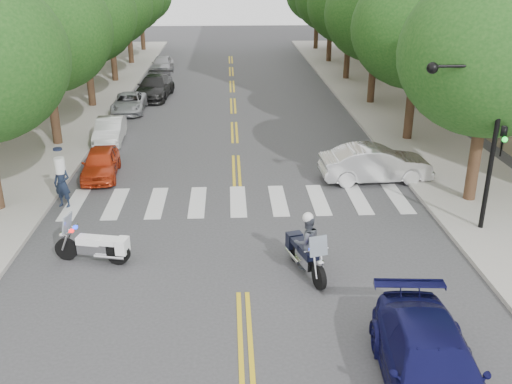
{
  "coord_description": "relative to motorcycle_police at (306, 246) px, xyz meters",
  "views": [
    {
      "loc": [
        -0.31,
        -13.61,
        8.58
      ],
      "look_at": [
        0.58,
        4.23,
        1.3
      ],
      "focal_mm": 40.0,
      "sensor_mm": 36.0,
      "label": 1
    }
  ],
  "objects": [
    {
      "name": "motorcycle_parked",
      "position": [
        -6.21,
        0.91,
        -0.33
      ],
      "size": [
        2.36,
        0.89,
        1.54
      ],
      "rotation": [
        0.0,
        0.0,
        1.36
      ],
      "color": "black",
      "rests_on": "ground"
    },
    {
      "name": "officer_standing",
      "position": [
        -8.38,
        5.28,
        0.05
      ],
      "size": [
        0.79,
        0.66,
        1.85
      ],
      "primitive_type": "imported",
      "rotation": [
        0.0,
        0.0,
        -0.39
      ],
      "color": "#151E30",
      "rests_on": "ground"
    },
    {
      "name": "sedan_blue",
      "position": [
        1.94,
        -5.27,
        -0.15
      ],
      "size": [
        2.38,
        5.1,
        1.44
      ],
      "primitive_type": "imported",
      "rotation": [
        0.0,
        0.0,
        -0.07
      ],
      "color": "#111148",
      "rests_on": "ground"
    },
    {
      "name": "tree_l_3",
      "position": [
        -10.68,
        28.94,
        4.68
      ],
      "size": [
        6.4,
        6.4,
        8.45
      ],
      "color": "#382316",
      "rests_on": "ground"
    },
    {
      "name": "parked_car_d",
      "position": [
        -7.08,
        23.44,
        -0.14
      ],
      "size": [
        2.52,
        5.21,
        1.46
      ],
      "primitive_type": "imported",
      "rotation": [
        0.0,
        0.0,
        -0.09
      ],
      "color": "black",
      "rests_on": "ground"
    },
    {
      "name": "motorcycle_police",
      "position": [
        0.0,
        0.0,
        0.0
      ],
      "size": [
        1.01,
        2.36,
        1.96
      ],
      "rotation": [
        0.0,
        0.0,
        3.42
      ],
      "color": "black",
      "rests_on": "ground"
    },
    {
      "name": "tree_l_2",
      "position": [
        -10.68,
        20.94,
        4.68
      ],
      "size": [
        6.4,
        6.4,
        8.45
      ],
      "color": "#382316",
      "rests_on": "ground"
    },
    {
      "name": "sidewalk_right",
      "position": [
        7.62,
        20.94,
        -0.8
      ],
      "size": [
        5.0,
        60.0,
        0.15
      ],
      "primitive_type": "cube",
      "color": "#9E9991",
      "rests_on": "ground"
    },
    {
      "name": "parked_car_b",
      "position": [
        -8.18,
        13.44,
        -0.26
      ],
      "size": [
        1.47,
        3.76,
        1.22
      ],
      "primitive_type": "imported",
      "rotation": [
        0.0,
        0.0,
        0.05
      ],
      "color": "silver",
      "rests_on": "ground"
    },
    {
      "name": "traffic_signal_pole",
      "position": [
        5.84,
        2.44,
        2.85
      ],
      "size": [
        2.82,
        0.42,
        6.0
      ],
      "color": "black",
      "rests_on": "ground"
    },
    {
      "name": "tree_r_0",
      "position": [
        6.92,
        4.94,
        4.68
      ],
      "size": [
        6.4,
        6.4,
        8.45
      ],
      "color": "#382316",
      "rests_on": "ground"
    },
    {
      "name": "tree_r_2",
      "position": [
        6.92,
        20.94,
        4.68
      ],
      "size": [
        6.4,
        6.4,
        8.45
      ],
      "color": "#382316",
      "rests_on": "ground"
    },
    {
      "name": "sidewalk_left",
      "position": [
        -11.38,
        20.94,
        -0.8
      ],
      "size": [
        5.0,
        60.0,
        0.15
      ],
      "primitive_type": "cube",
      "color": "#9E9991",
      "rests_on": "ground"
    },
    {
      "name": "parked_car_e",
      "position": [
        -7.55,
        32.94,
        -0.2
      ],
      "size": [
        1.69,
        3.99,
        1.34
      ],
      "primitive_type": "imported",
      "rotation": [
        0.0,
        0.0,
        -0.03
      ],
      "color": "#A1A0A6",
      "rests_on": "ground"
    },
    {
      "name": "parked_car_c",
      "position": [
        -8.18,
        19.65,
        -0.31
      ],
      "size": [
        1.98,
        4.11,
        1.13
      ],
      "primitive_type": "imported",
      "rotation": [
        0.0,
        0.0,
        0.03
      ],
      "color": "#A0A2A7",
      "rests_on": "ground"
    },
    {
      "name": "tree_r_1",
      "position": [
        6.92,
        12.94,
        4.68
      ],
      "size": [
        6.4,
        6.4,
        8.45
      ],
      "color": "#382316",
      "rests_on": "ground"
    },
    {
      "name": "tree_l_1",
      "position": [
        -10.68,
        12.94,
        4.68
      ],
      "size": [
        6.4,
        6.4,
        8.45
      ],
      "color": "#382316",
      "rests_on": "ground"
    },
    {
      "name": "convertible",
      "position": [
        3.87,
        7.38,
        -0.12
      ],
      "size": [
        4.65,
        1.84,
        1.51
      ],
      "primitive_type": "imported",
      "rotation": [
        0.0,
        0.0,
        1.62
      ],
      "color": "silver",
      "rests_on": "ground"
    },
    {
      "name": "ground",
      "position": [
        -1.88,
        -1.06,
        -0.87
      ],
      "size": [
        140.0,
        140.0,
        0.0
      ],
      "primitive_type": "plane",
      "color": "#38383A",
      "rests_on": "ground"
    },
    {
      "name": "parked_car_a",
      "position": [
        -7.64,
        8.44,
        -0.27
      ],
      "size": [
        1.7,
        3.65,
        1.21
      ],
      "primitive_type": "imported",
      "rotation": [
        0.0,
        0.0,
        0.08
      ],
      "color": "red",
      "rests_on": "ground"
    },
    {
      "name": "tree_r_3",
      "position": [
        6.92,
        28.94,
        4.68
      ],
      "size": [
        6.4,
        6.4,
        8.45
      ],
      "color": "#382316",
      "rests_on": "ground"
    }
  ]
}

